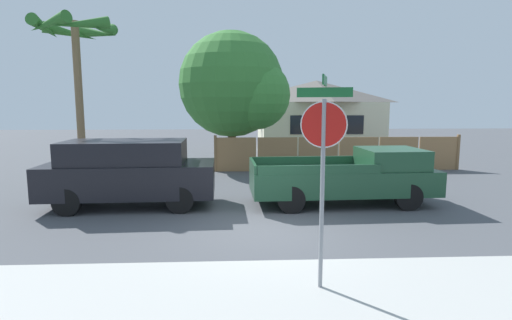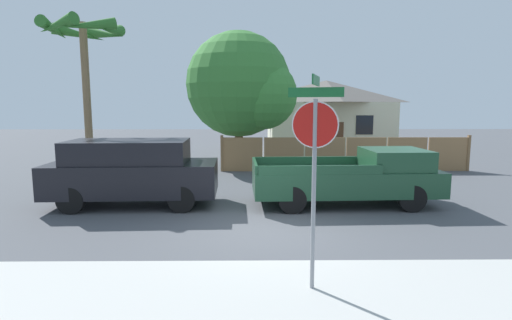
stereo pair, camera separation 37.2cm
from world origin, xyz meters
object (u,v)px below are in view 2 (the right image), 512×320
oak_tree (244,87)px  stop_sign (315,147)px  house (326,114)px  red_suv (132,171)px  orange_pickup (353,177)px  palm_tree (84,43)px

oak_tree → stop_sign: 13.01m
house → stop_sign: house is taller
house → stop_sign: bearing=-100.9°
red_suv → orange_pickup: size_ratio=0.90×
red_suv → stop_sign: 7.24m
house → oak_tree: (-5.28, -7.44, 1.47)m
house → palm_tree: bearing=-135.0°
red_suv → stop_sign: (4.53, -5.49, 1.28)m
palm_tree → orange_pickup: bearing=-21.4°
house → orange_pickup: 14.98m
palm_tree → oak_tree: bearing=32.3°
house → orange_pickup: bearing=-97.2°
house → oak_tree: size_ratio=1.24×
oak_tree → orange_pickup: oak_tree is taller
house → stop_sign: 20.66m
oak_tree → stop_sign: size_ratio=1.87×
oak_tree → red_suv: oak_tree is taller
house → orange_pickup: house is taller
red_suv → orange_pickup: 6.58m
orange_pickup → stop_sign: 6.06m
palm_tree → stop_sign: size_ratio=1.77×
oak_tree → red_suv: bearing=-113.3°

